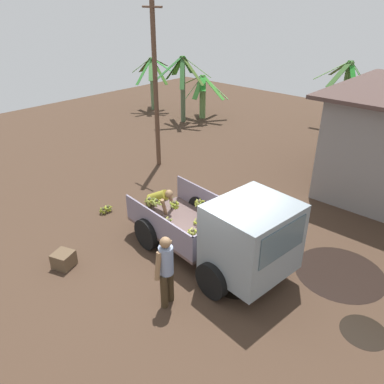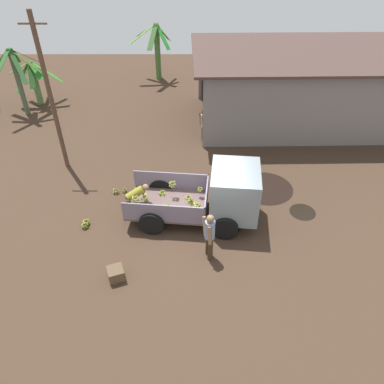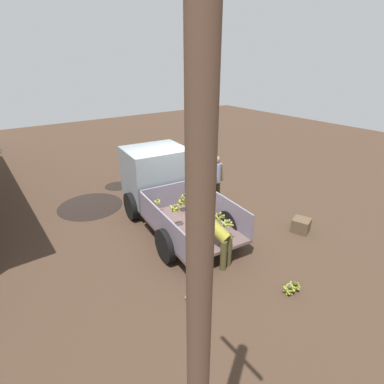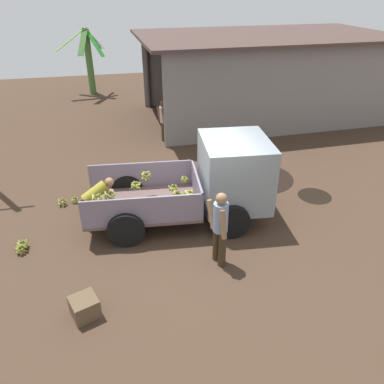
% 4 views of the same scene
% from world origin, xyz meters
% --- Properties ---
extents(ground, '(36.00, 36.00, 0.00)m').
position_xyz_m(ground, '(0.00, 0.00, 0.00)').
color(ground, '#422F22').
extents(mud_patch_0, '(2.14, 2.14, 0.01)m').
position_xyz_m(mud_patch_0, '(2.45, 2.02, 0.00)').
color(mud_patch_0, black).
rests_on(mud_patch_0, ground).
extents(mud_patch_1, '(0.94, 0.94, 0.01)m').
position_xyz_m(mud_patch_1, '(3.58, 0.58, 0.00)').
color(mud_patch_1, black).
rests_on(mud_patch_1, ground).
extents(mud_patch_2, '(0.88, 0.88, 0.01)m').
position_xyz_m(mud_patch_2, '(0.86, -0.10, 0.00)').
color(mud_patch_2, black).
rests_on(mud_patch_2, ground).
extents(cargo_truck, '(4.63, 2.47, 2.07)m').
position_xyz_m(cargo_truck, '(0.59, 0.27, 1.10)').
color(cargo_truck, brown).
rests_on(cargo_truck, ground).
extents(warehouse_shed, '(10.63, 6.32, 3.44)m').
position_xyz_m(warehouse_shed, '(5.30, 7.85, 2.48)').
color(warehouse_shed, gray).
rests_on(warehouse_shed, ground).
extents(banana_palm_5, '(2.41, 2.43, 3.30)m').
position_xyz_m(banana_palm_5, '(-2.55, 13.30, 1.76)').
color(banana_palm_5, '#4A7637').
rests_on(banana_palm_5, ground).
extents(person_foreground_visitor, '(0.42, 0.68, 1.73)m').
position_xyz_m(person_foreground_visitor, '(0.08, -1.54, 0.96)').
color(person_foreground_visitor, '#372A19').
rests_on(person_foreground_visitor, ground).
extents(person_worker_loading, '(0.85, 0.71, 1.23)m').
position_xyz_m(person_worker_loading, '(-2.43, 0.52, 0.75)').
color(person_worker_loading, '#4A4325').
rests_on(person_worker_loading, ground).
extents(person_bystander_near_shed, '(0.41, 0.64, 1.58)m').
position_xyz_m(person_bystander_near_shed, '(0.08, 5.63, 0.88)').
color(person_bystander_near_shed, '#413D26').
rests_on(person_bystander_near_shed, ground).
extents(banana_bunch_on_ground_0, '(0.21, 0.22, 0.18)m').
position_xyz_m(banana_bunch_on_ground_0, '(-3.06, 1.76, 0.10)').
color(banana_bunch_on_ground_0, brown).
rests_on(banana_bunch_on_ground_0, ground).
extents(banana_bunch_on_ground_1, '(0.27, 0.25, 0.21)m').
position_xyz_m(banana_bunch_on_ground_1, '(-4.14, -0.06, 0.12)').
color(banana_bunch_on_ground_1, '#4C4431').
rests_on(banana_bunch_on_ground_1, ground).
extents(banana_bunch_on_ground_2, '(0.25, 0.24, 0.22)m').
position_xyz_m(banana_bunch_on_ground_2, '(-3.38, 1.68, 0.12)').
color(banana_bunch_on_ground_2, brown).
rests_on(banana_bunch_on_ground_2, ground).
extents(banana_bunch_on_ground_3, '(0.27, 0.27, 0.21)m').
position_xyz_m(banana_bunch_on_ground_3, '(-4.15, -0.24, 0.12)').
color(banana_bunch_on_ground_3, '#413B2A').
rests_on(banana_bunch_on_ground_3, ground).
extents(wooden_crate_0, '(0.60, 0.60, 0.39)m').
position_xyz_m(wooden_crate_0, '(-2.72, -2.41, 0.20)').
color(wooden_crate_0, brown).
rests_on(wooden_crate_0, ground).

